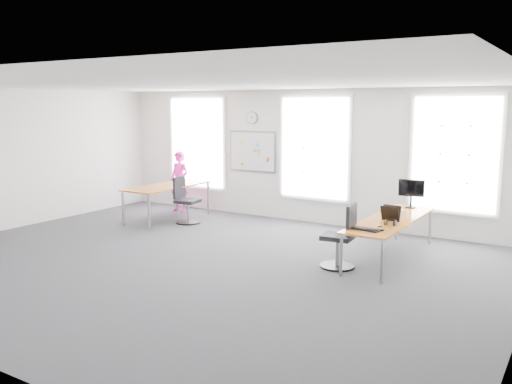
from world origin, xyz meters
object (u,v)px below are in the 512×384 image
Objects in this scene: desk_right at (391,221)px; desk_left at (168,188)px; person at (179,181)px; keyboard at (366,229)px; headphones at (390,223)px; chair_left at (185,203)px; monitor at (411,191)px; chair_right at (342,240)px.

desk_left is (-5.45, 0.44, 0.08)m from desk_right.
person reaches higher than desk_left.
person is 3.38× the size of keyboard.
desk_right is at bearing -4.65° from desk_left.
desk_left is 5.70m from headphones.
chair_left is 5.03m from keyboard.
desk_left reaches higher than keyboard.
monitor reaches higher than keyboard.
desk_right is 2.78× the size of chair_left.
chair_right is at bearing -21.05° from person.
desk_right is 2.71× the size of chair_right.
chair_left reaches higher than keyboard.
person is at bearing 146.37° from headphones.
chair_right reaches higher than chair_left.
headphones is at bearing -87.84° from monitor.
keyboard is (-0.06, -1.06, 0.06)m from desk_right.
chair_left is 1.42m from person.
desk_left is 5.59m from keyboard.
desk_left is 4.09× the size of monitor.
desk_right is 1.06m from keyboard.
desk_right is at bearing -92.90° from monitor.
desk_left is 2.07× the size of chair_right.
chair_left is at bearing 153.55° from headphones.
desk_right is 1.11m from chair_right.
chair_right reaches higher than desk_left.
person is 7.97× the size of headphones.
chair_right is at bearing -117.42° from desk_right.
desk_left is at bearing 175.10° from keyboard.
chair_left is 0.69× the size of person.
person reaches higher than headphones.
monitor reaches higher than desk_left.
keyboard is at bearing -129.36° from headphones.
chair_right is 0.71× the size of person.
desk_left is at bearing -111.99° from chair_right.
monitor is (-0.01, 1.19, 0.37)m from desk_right.
person reaches higher than desk_right.
monitor is at bearing 161.07° from chair_right.
person is (-0.40, 0.91, 0.02)m from desk_left.
monitor is (-0.17, 1.74, 0.27)m from headphones.
chair_left is 1.93× the size of monitor.
chair_right reaches higher than desk_right.
headphones is (0.16, -0.55, 0.10)m from desk_right.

